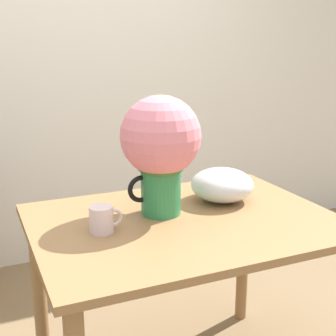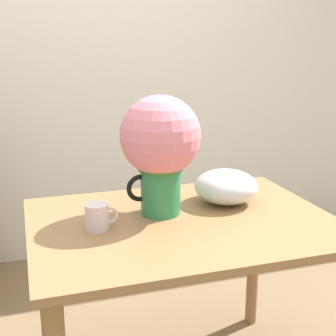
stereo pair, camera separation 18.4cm
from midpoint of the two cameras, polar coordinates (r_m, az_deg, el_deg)
The scene contains 5 objects.
wall_back at distance 3.15m, azimuth -13.54°, elevation 11.98°, with size 8.00×0.05×2.60m.
table at distance 1.87m, azimuth -0.83°, elevation -9.64°, with size 1.17×0.87×0.79m.
flower_vase at distance 1.80m, azimuth -3.83°, elevation 2.70°, with size 0.31×0.31×0.47m.
coffee_mug at distance 1.71m, azimuth -11.11°, elevation -6.22°, with size 0.12×0.09×0.10m.
white_bowl at distance 2.01m, azimuth 4.03°, elevation -2.09°, with size 0.27×0.27×0.14m.
Camera 1 is at (-0.65, -1.42, 1.45)m, focal length 50.00 mm.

